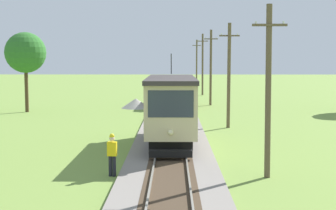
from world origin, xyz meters
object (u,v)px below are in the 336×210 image
(utility_pole_horizon, at_px, (197,63))
(gravel_pile, at_px, (136,103))
(utility_pole_near_tram, at_px, (268,89))
(utility_pole_distant, at_px, (203,64))
(utility_pole_far, at_px, (211,67))
(freight_car, at_px, (172,91))
(track_worker, at_px, (112,153))
(tree_right_near, at_px, (25,53))
(utility_pole_mid, at_px, (229,75))
(red_tram, at_px, (171,107))

(utility_pole_horizon, bearing_deg, gravel_pile, -103.23)
(utility_pole_near_tram, bearing_deg, utility_pole_distant, 90.00)
(utility_pole_far, distance_m, utility_pole_horizon, 28.90)
(utility_pole_distant, bearing_deg, utility_pole_near_tram, -90.00)
(freight_car, bearing_deg, track_worker, -94.92)
(utility_pole_near_tram, relative_size, gravel_pile, 2.47)
(gravel_pile, bearing_deg, utility_pole_near_tram, -74.22)
(tree_right_near, bearing_deg, freight_car, 20.25)
(utility_pole_distant, height_order, track_worker, utility_pole_distant)
(utility_pole_far, bearing_deg, utility_pole_near_tram, -90.00)
(track_worker, distance_m, tree_right_near, 25.76)
(utility_pole_distant, bearing_deg, utility_pole_mid, -90.00)
(freight_car, height_order, utility_pole_near_tram, utility_pole_near_tram)
(freight_car, relative_size, gravel_pile, 1.83)
(gravel_pile, bearing_deg, utility_pole_distant, 65.40)
(red_tram, height_order, utility_pole_far, utility_pole_far)
(utility_pole_mid, distance_m, gravel_pile, 15.24)
(red_tram, xyz_separation_m, tree_right_near, (-13.07, 16.62, 3.11))
(freight_car, distance_m, tree_right_near, 14.42)
(freight_car, distance_m, utility_pole_distant, 15.59)
(utility_pole_mid, height_order, utility_pole_far, utility_pole_far)
(utility_pole_mid, bearing_deg, red_tram, -119.08)
(freight_car, xyz_separation_m, track_worker, (-2.40, -27.87, -0.57))
(red_tram, bearing_deg, utility_pole_horizon, 85.62)
(utility_pole_far, distance_m, track_worker, 30.09)
(utility_pole_far, distance_m, utility_pole_distant, 13.47)
(utility_pole_horizon, distance_m, tree_right_near, 39.05)
(utility_pole_distant, bearing_deg, track_worker, -98.47)
(red_tram, height_order, utility_pole_mid, utility_pole_mid)
(tree_right_near, bearing_deg, red_tram, -51.83)
(utility_pole_horizon, xyz_separation_m, gravel_pile, (-7.46, -31.74, -3.52))
(freight_car, xyz_separation_m, utility_pole_near_tram, (3.96, -27.85, 2.05))
(utility_pole_near_tram, distance_m, gravel_pile, 27.62)
(utility_pole_mid, distance_m, utility_pole_distant, 29.18)
(utility_pole_distant, bearing_deg, freight_car, -104.93)
(utility_pole_far, bearing_deg, utility_pole_mid, -90.00)
(red_tram, bearing_deg, utility_pole_far, 80.16)
(red_tram, distance_m, utility_pole_mid, 8.29)
(utility_pole_mid, xyz_separation_m, utility_pole_horizon, (0.00, 44.62, 0.27))
(red_tram, distance_m, freight_car, 21.45)
(gravel_pile, bearing_deg, tree_right_near, -160.55)
(track_worker, bearing_deg, utility_pole_distant, -2.39)
(utility_pole_mid, xyz_separation_m, gravel_pile, (-7.46, 12.88, -3.25))
(utility_pole_mid, distance_m, utility_pole_far, 15.72)
(utility_pole_distant, xyz_separation_m, track_worker, (-6.36, -42.73, -3.10))
(red_tram, height_order, track_worker, red_tram)
(gravel_pile, relative_size, tree_right_near, 0.40)
(track_worker, bearing_deg, freight_car, 1.16)
(utility_pole_near_tram, bearing_deg, freight_car, 98.10)
(freight_car, relative_size, utility_pole_distant, 0.65)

